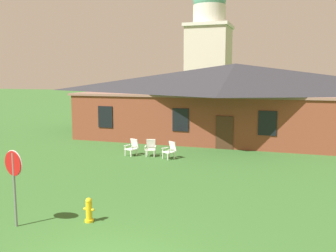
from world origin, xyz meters
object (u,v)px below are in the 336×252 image
Objects in this scene: lawn_chair_left_end at (170,150)px; fire_hydrant at (89,210)px; lawn_chair_near_door at (151,147)px; lawn_chair_by_porch at (132,147)px; stop_sign at (14,173)px.

fire_hydrant is (0.40, -9.43, -0.12)m from lawn_chair_left_end.
lawn_chair_near_door is at bearing 99.86° from fire_hydrant.
lawn_chair_near_door reaches higher than fire_hydrant.
lawn_chair_near_door is at bearing 11.46° from lawn_chair_by_porch.
lawn_chair_by_porch is 1.08m from lawn_chair_near_door.
stop_sign is at bearing -91.27° from lawn_chair_near_door.
stop_sign reaches higher than fire_hydrant.
stop_sign reaches higher than lawn_chair_by_porch.
stop_sign is 3.02× the size of fire_hydrant.
fire_hydrant is at bearing -80.14° from lawn_chair_near_door.
fire_hydrant is (1.93, 1.02, -1.32)m from stop_sign.
fire_hydrant is at bearing -73.87° from lawn_chair_by_porch.
lawn_chair_by_porch reaches higher than fire_hydrant.
stop_sign reaches higher than lawn_chair_near_door.
lawn_chair_by_porch is 2.36m from lawn_chair_left_end.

